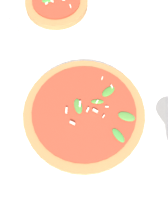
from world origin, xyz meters
TOP-DOWN VIEW (x-y plane):
  - ground_plane at (0.00, 0.00)m, footprint 6.00×6.00m
  - pizza_arugula_main at (0.03, -0.01)m, footprint 0.32×0.32m
  - pizza_personal_side at (0.29, -0.26)m, footprint 0.21×0.21m

SIDE VIEW (x-z plane):
  - ground_plane at x=0.00m, z-range 0.00..0.00m
  - pizza_personal_side at x=0.29m, z-range -0.01..0.04m
  - pizza_arugula_main at x=0.03m, z-range -0.01..0.04m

